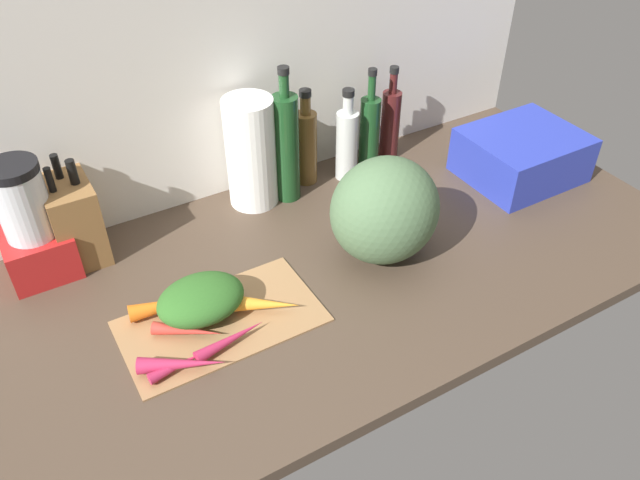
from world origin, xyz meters
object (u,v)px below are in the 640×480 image
at_px(bottle_1, 306,145).
at_px(bottle_4, 390,123).
at_px(carrot_3, 203,308).
at_px(winter_squash, 385,210).
at_px(carrot_8, 187,331).
at_px(bottle_0, 286,147).
at_px(carrot_4, 172,304).
at_px(bottle_3, 369,132).
at_px(carrot_5, 192,310).
at_px(dish_rack, 522,155).
at_px(carrot_2, 231,339).
at_px(paper_towel_roll, 251,153).
at_px(bottle_2, 347,143).
at_px(blender_appliance, 31,228).
at_px(cutting_board, 221,321).
at_px(carrot_1, 182,364).
at_px(carrot_7, 266,304).
at_px(knife_block, 73,218).
at_px(carrot_6, 177,366).

bearing_deg(bottle_1, bottle_4, -1.50).
bearing_deg(carrot_3, winter_squash, -2.56).
bearing_deg(carrot_8, bottle_0, 39.86).
bearing_deg(carrot_4, carrot_3, -36.49).
bearing_deg(carrot_3, bottle_3, 26.71).
bearing_deg(carrot_5, dish_rack, 3.55).
bearing_deg(carrot_2, paper_towel_roll, 59.08).
relative_size(carrot_3, bottle_2, 0.63).
xyz_separation_m(carrot_3, bottle_3, (0.60, 0.30, 0.09)).
xyz_separation_m(blender_appliance, bottle_4, (0.92, 0.02, -0.01)).
height_order(carrot_5, dish_rack, dish_rack).
distance_m(cutting_board, carrot_1, 0.14).
bearing_deg(bottle_4, carrot_5, -155.93).
bearing_deg(carrot_4, carrot_8, -90.01).
xyz_separation_m(carrot_8, bottle_2, (0.57, 0.33, 0.08)).
height_order(blender_appliance, bottle_4, blender_appliance).
relative_size(carrot_1, dish_rack, 0.56).
xyz_separation_m(carrot_2, carrot_7, (0.10, 0.05, 0.00)).
height_order(winter_squash, dish_rack, winter_squash).
xyz_separation_m(bottle_0, dish_rack, (0.57, -0.22, -0.08)).
bearing_deg(carrot_5, bottle_3, 25.31).
height_order(cutting_board, blender_appliance, blender_appliance).
height_order(carrot_2, paper_towel_roll, paper_towel_roll).
height_order(carrot_1, dish_rack, dish_rack).
bearing_deg(carrot_5, bottle_2, 27.50).
bearing_deg(winter_squash, knife_block, 149.27).
distance_m(knife_block, blender_appliance, 0.09).
height_order(carrot_2, knife_block, knife_block).
xyz_separation_m(bottle_1, bottle_3, (0.17, -0.03, 0.00)).
bearing_deg(paper_towel_roll, carrot_4, -138.65).
bearing_deg(carrot_7, carrot_2, -154.83).
distance_m(cutting_board, bottle_2, 0.60).
bearing_deg(carrot_1, dish_rack, 10.38).
height_order(carrot_2, bottle_4, bottle_4).
relative_size(blender_appliance, bottle_1, 1.06).
height_order(carrot_4, blender_appliance, blender_appliance).
relative_size(carrot_6, knife_block, 0.45).
relative_size(carrot_3, carrot_5, 1.28).
distance_m(carrot_1, bottle_3, 0.81).
bearing_deg(winter_squash, carrot_6, -169.71).
distance_m(carrot_8, bottle_3, 0.74).
relative_size(bottle_2, bottle_4, 0.95).
bearing_deg(blender_appliance, bottle_2, -1.05).
relative_size(cutting_board, bottle_2, 1.59).
bearing_deg(carrot_7, bottle_2, 40.50).
bearing_deg(carrot_4, paper_towel_roll, 41.35).
distance_m(carrot_8, bottle_1, 0.60).
bearing_deg(bottle_1, carrot_6, -139.74).
xyz_separation_m(carrot_2, bottle_0, (0.33, 0.39, 0.12)).
height_order(carrot_7, bottle_2, bottle_2).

